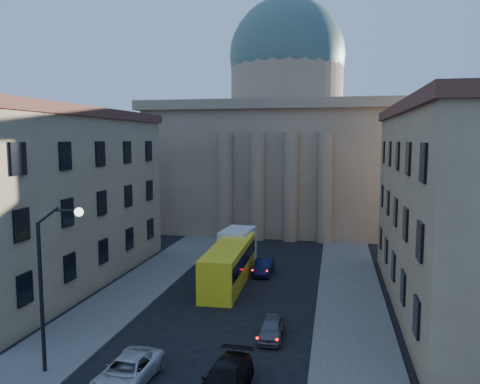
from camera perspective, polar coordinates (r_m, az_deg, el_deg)
The scene contains 12 objects.
sidewalk_left at distance 36.48m, azimuth -14.97°, elevation -13.14°, with size 5.00×60.00×0.15m, color #56534F.
sidewalk_right at distance 33.00m, azimuth 13.59°, elevation -15.23°, with size 5.00×60.00×0.15m, color #56534F.
church at distance 68.52m, azimuth 5.58°, elevation 6.16°, with size 68.02×28.76×36.60m.
building_left at distance 42.50m, azimuth -23.15°, elevation -0.49°, with size 11.60×26.60×14.70m.
building_right at distance 36.38m, azimuth 27.18°, elevation -1.76°, with size 11.60×26.60×14.70m.
street_lamp at distance 25.94m, azimuth -22.19°, elevation -9.41°, with size 2.62×0.44×8.83m.
car_left_mid at distance 25.48m, azimuth -13.58°, elevation -20.52°, with size 2.25×4.89×1.36m, color silver.
car_right_mid at distance 24.01m, azimuth -1.83°, elevation -22.00°, with size 2.02×4.97×1.44m, color black.
car_right_far at distance 29.95m, azimuth 3.85°, elevation -16.24°, with size 1.46×3.62×1.23m, color #56555A.
car_right_distant at distance 43.01m, azimuth 2.94°, elevation -9.04°, with size 1.47×4.20×1.38m, color black.
city_bus at distance 40.02m, azimuth -1.30°, elevation -8.61°, with size 3.01×11.79×3.30m.
box_truck at distance 44.56m, azimuth -0.64°, elevation -7.15°, with size 3.12×6.71×3.58m.
Camera 1 is at (7.10, -12.68, 12.14)m, focal length 35.00 mm.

